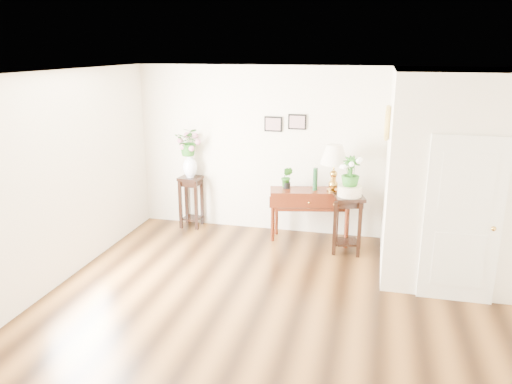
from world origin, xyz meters
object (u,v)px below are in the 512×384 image
(console_table, at_px, (310,215))
(plant_stand_a, at_px, (191,202))
(table_lamp, at_px, (334,170))
(plant_stand_b, at_px, (348,224))

(console_table, bearing_deg, plant_stand_a, 162.53)
(plant_stand_a, bearing_deg, console_table, -5.24)
(table_lamp, distance_m, plant_stand_b, 0.88)
(plant_stand_a, height_order, plant_stand_b, plant_stand_a)
(table_lamp, relative_size, plant_stand_b, 0.84)
(console_table, relative_size, plant_stand_b, 1.44)
(console_table, distance_m, plant_stand_b, 0.70)
(console_table, height_order, table_lamp, table_lamp)
(console_table, xyz_separation_m, plant_stand_a, (-2.13, 0.20, 0.02))
(console_table, bearing_deg, table_lamp, -12.24)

